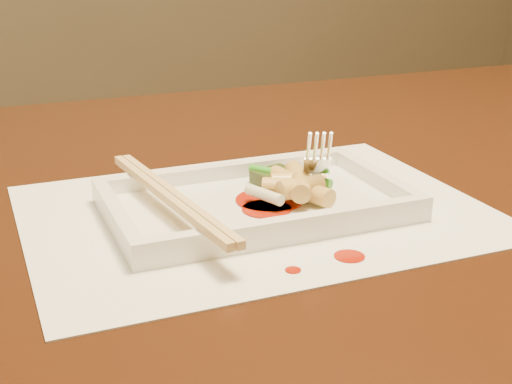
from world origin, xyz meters
name	(u,v)px	position (x,y,z in m)	size (l,w,h in m)	color
table	(303,271)	(0.00, 0.00, 0.65)	(1.40, 0.90, 0.75)	black
placemat	(256,212)	(-0.08, -0.06, 0.75)	(0.40, 0.30, 0.00)	white
sauce_splatter_a	(349,256)	(-0.05, -0.18, 0.75)	(0.02, 0.02, 0.00)	#A01604
sauce_splatter_b	(293,270)	(-0.10, -0.18, 0.75)	(0.01, 0.01, 0.00)	#A01604
plate_base	(256,207)	(-0.08, -0.06, 0.76)	(0.26, 0.16, 0.01)	white
plate_rim_far	(227,171)	(-0.08, 0.01, 0.77)	(0.26, 0.01, 0.01)	white
plate_rim_near	(292,225)	(-0.08, -0.14, 0.77)	(0.26, 0.01, 0.01)	white
plate_rim_left	(116,215)	(-0.20, -0.06, 0.77)	(0.01, 0.14, 0.01)	white
plate_rim_right	(377,178)	(0.05, -0.06, 0.77)	(0.01, 0.14, 0.01)	white
veg_piece	(274,176)	(-0.04, -0.02, 0.77)	(0.04, 0.03, 0.01)	black
scallion_white	(264,195)	(-0.08, -0.08, 0.77)	(0.01, 0.01, 0.04)	#EAEACC
scallion_green	(290,176)	(-0.04, -0.04, 0.77)	(0.01, 0.01, 0.09)	#278D16
chopstick_a	(165,196)	(-0.16, -0.06, 0.78)	(0.01, 0.24, 0.01)	#DDAE6E
chopstick_b	(175,195)	(-0.15, -0.06, 0.78)	(0.01, 0.24, 0.01)	#DDAE6E
fork	(320,109)	(-0.01, -0.04, 0.83)	(0.09, 0.10, 0.14)	silver
sauce_blob_0	(267,209)	(-0.08, -0.08, 0.76)	(0.04, 0.04, 0.00)	#A01604
sauce_blob_1	(269,200)	(-0.07, -0.06, 0.76)	(0.06, 0.06, 0.00)	#A01604
rice_cake_0	(287,180)	(-0.04, -0.04, 0.77)	(0.02, 0.02, 0.04)	#DABD65
rice_cake_1	(298,177)	(-0.03, -0.04, 0.77)	(0.02, 0.02, 0.05)	#DABD65
rice_cake_2	(301,186)	(-0.04, -0.08, 0.78)	(0.02, 0.02, 0.04)	#DABD65
rice_cake_3	(312,193)	(-0.03, -0.08, 0.77)	(0.02, 0.02, 0.04)	#DABD65
rice_cake_4	(298,182)	(-0.03, -0.05, 0.77)	(0.02, 0.02, 0.05)	#DABD65
rice_cake_5	(301,187)	(-0.05, -0.08, 0.78)	(0.02, 0.02, 0.04)	#DABD65
rice_cake_6	(284,188)	(-0.05, -0.06, 0.77)	(0.02, 0.02, 0.04)	#DABD65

